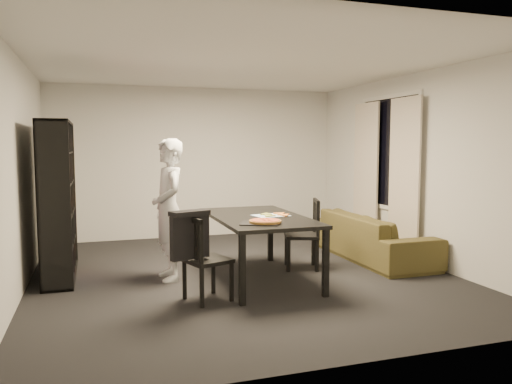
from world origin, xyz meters
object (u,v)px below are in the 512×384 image
object	(u,v)px
bookshelf	(58,200)
chair_right	(308,229)
dining_table	(259,222)
pepperoni_pizza	(265,221)
person	(169,210)
sofa	(373,236)
baking_tray	(260,223)
chair_left	(200,253)

from	to	relation	value
bookshelf	chair_right	xyz separation A→B (m)	(3.06, -0.60, -0.43)
dining_table	pepperoni_pizza	xyz separation A→B (m)	(-0.11, -0.56, 0.09)
person	sofa	world-z (taller)	person
bookshelf	baking_tray	size ratio (longest dim) A/B	4.75
person	sofa	xyz separation A→B (m)	(2.92, 0.22, -0.53)
dining_table	chair_right	world-z (taller)	chair_right
baking_tray	dining_table	bearing A→B (deg)	72.75
chair_right	sofa	size ratio (longest dim) A/B	0.42
chair_left	baking_tray	xyz separation A→B (m)	(0.67, 0.08, 0.27)
bookshelf	sofa	world-z (taller)	bookshelf
chair_left	person	size ratio (longest dim) A/B	0.53
dining_table	baking_tray	size ratio (longest dim) A/B	4.62
chair_left	baking_tray	distance (m)	0.73
chair_left	pepperoni_pizza	size ratio (longest dim) A/B	2.55
chair_left	dining_table	bearing A→B (deg)	-72.09
chair_right	baking_tray	bearing A→B (deg)	-30.47
sofa	chair_left	bearing A→B (deg)	113.61
chair_left	person	world-z (taller)	person
baking_tray	pepperoni_pizza	world-z (taller)	pepperoni_pizza
chair_right	pepperoni_pizza	xyz separation A→B (m)	(-0.90, -0.88, 0.28)
baking_tray	sofa	size ratio (longest dim) A/B	0.18
bookshelf	person	xyz separation A→B (m)	(1.26, -0.56, -0.10)
bookshelf	chair_left	size ratio (longest dim) A/B	2.13
pepperoni_pizza	bookshelf	bearing A→B (deg)	145.77
dining_table	baking_tray	distance (m)	0.58
chair_left	chair_right	size ratio (longest dim) A/B	0.98
sofa	person	bearing A→B (deg)	94.28
pepperoni_pizza	sofa	xyz separation A→B (m)	(2.02, 1.14, -0.48)
bookshelf	baking_tray	bearing A→B (deg)	-34.61
chair_left	pepperoni_pizza	bearing A→B (deg)	-103.96
bookshelf	chair_right	size ratio (longest dim) A/B	2.08
person	chair_right	bearing A→B (deg)	83.46
bookshelf	person	world-z (taller)	bookshelf
chair_right	person	bearing A→B (deg)	-73.68
bookshelf	dining_table	distance (m)	2.47
chair_left	bookshelf	bearing A→B (deg)	24.18
chair_left	sofa	distance (m)	3.00
dining_table	sofa	bearing A→B (deg)	16.68
baking_tray	sofa	world-z (taller)	baking_tray
sofa	dining_table	bearing A→B (deg)	106.68
chair_left	pepperoni_pizza	xyz separation A→B (m)	(0.73, 0.06, 0.29)
sofa	bookshelf	bearing A→B (deg)	85.37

